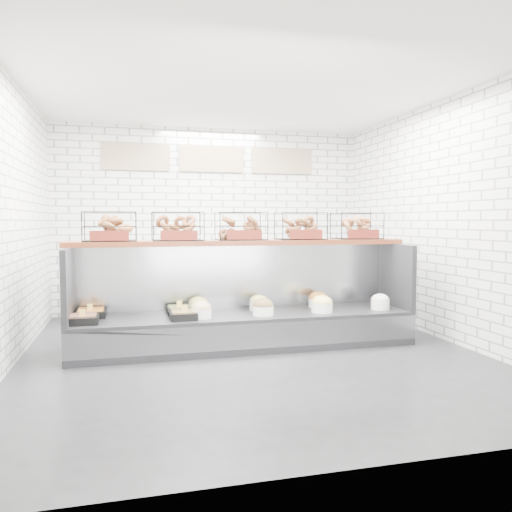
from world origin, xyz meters
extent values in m
plane|color=black|center=(0.00, 0.00, 0.00)|extent=(5.50, 5.50, 0.00)
cube|color=white|center=(0.00, 2.75, 1.50)|extent=(5.00, 0.02, 3.00)
cube|color=white|center=(-2.50, 0.00, 1.50)|extent=(0.02, 5.50, 3.00)
cube|color=white|center=(2.50, 0.00, 1.50)|extent=(0.02, 5.50, 3.00)
cube|color=white|center=(0.00, 0.00, 3.00)|extent=(5.00, 5.50, 0.02)
cube|color=tan|center=(-1.20, 2.72, 2.50)|extent=(1.05, 0.03, 0.42)
cube|color=tan|center=(0.00, 2.72, 2.50)|extent=(1.05, 0.03, 0.42)
cube|color=tan|center=(1.20, 2.72, 2.50)|extent=(1.05, 0.03, 0.42)
cube|color=black|center=(0.00, 0.30, 0.20)|extent=(4.00, 0.90, 0.40)
cube|color=#93969B|center=(0.00, -0.14, 0.22)|extent=(4.00, 0.03, 0.28)
cube|color=#93969B|center=(0.00, 0.71, 0.80)|extent=(4.00, 0.08, 0.80)
cube|color=black|center=(-1.97, 0.30, 0.80)|extent=(0.06, 0.90, 0.80)
cube|color=black|center=(1.97, 0.30, 0.80)|extent=(0.06, 0.90, 0.80)
cube|color=black|center=(-1.81, 0.13, 0.44)|extent=(0.31, 0.31, 0.08)
cube|color=brown|center=(-1.81, 0.13, 0.48)|extent=(0.27, 0.27, 0.04)
cube|color=#FFC958|center=(-1.81, 0.02, 0.53)|extent=(0.06, 0.01, 0.08)
cube|color=black|center=(-1.76, 0.48, 0.44)|extent=(0.33, 0.33, 0.08)
cube|color=orange|center=(-1.76, 0.48, 0.48)|extent=(0.28, 0.28, 0.04)
cube|color=#FFC958|center=(-1.76, 0.37, 0.53)|extent=(0.06, 0.01, 0.08)
cube|color=black|center=(-0.75, 0.10, 0.44)|extent=(0.29, 0.29, 0.08)
cube|color=brown|center=(-0.75, 0.10, 0.48)|extent=(0.25, 0.25, 0.04)
cube|color=#FFC958|center=(-0.75, 0.00, 0.53)|extent=(0.06, 0.01, 0.08)
cube|color=black|center=(-0.77, 0.44, 0.44)|extent=(0.27, 0.27, 0.08)
cube|color=olive|center=(-0.77, 0.44, 0.48)|extent=(0.23, 0.23, 0.04)
cube|color=#FFC958|center=(-0.77, 0.34, 0.53)|extent=(0.06, 0.01, 0.08)
cylinder|color=white|center=(-0.55, 0.12, 0.46)|extent=(0.23, 0.23, 0.11)
ellipsoid|color=tan|center=(-0.55, 0.12, 0.52)|extent=(0.23, 0.23, 0.16)
cylinder|color=white|center=(-0.53, 0.48, 0.46)|extent=(0.23, 0.23, 0.11)
ellipsoid|color=#C8BF66|center=(-0.53, 0.48, 0.52)|extent=(0.22, 0.22, 0.16)
cylinder|color=white|center=(0.17, 0.11, 0.46)|extent=(0.25, 0.25, 0.11)
ellipsoid|color=brown|center=(0.17, 0.11, 0.52)|extent=(0.24, 0.24, 0.17)
cylinder|color=white|center=(0.20, 0.44, 0.46)|extent=(0.22, 0.22, 0.11)
ellipsoid|color=#DBD370|center=(0.20, 0.44, 0.52)|extent=(0.22, 0.22, 0.15)
cylinder|color=white|center=(0.91, 0.13, 0.46)|extent=(0.25, 0.25, 0.11)
ellipsoid|color=#D9D36F|center=(0.91, 0.13, 0.52)|extent=(0.25, 0.25, 0.17)
cylinder|color=white|center=(0.99, 0.47, 0.46)|extent=(0.24, 0.24, 0.11)
ellipsoid|color=orange|center=(0.99, 0.47, 0.52)|extent=(0.23, 0.23, 0.16)
cylinder|color=white|center=(1.68, 0.14, 0.46)|extent=(0.23, 0.23, 0.11)
ellipsoid|color=silver|center=(1.68, 0.14, 0.52)|extent=(0.22, 0.22, 0.16)
cube|color=#522111|center=(0.00, 0.52, 1.23)|extent=(4.10, 0.50, 0.06)
cube|color=black|center=(-1.53, 0.52, 1.43)|extent=(0.60, 0.38, 0.34)
cube|color=#5D1A11|center=(-1.53, 0.32, 1.33)|extent=(0.42, 0.02, 0.11)
cube|color=black|center=(-0.77, 0.52, 1.43)|extent=(0.60, 0.38, 0.34)
cube|color=#5D1A11|center=(-0.77, 0.32, 1.33)|extent=(0.42, 0.02, 0.11)
cube|color=black|center=(0.00, 0.52, 1.43)|extent=(0.60, 0.38, 0.34)
cube|color=#5D1A11|center=(0.00, 0.32, 1.33)|extent=(0.42, 0.02, 0.11)
cube|color=black|center=(0.77, 0.52, 1.43)|extent=(0.60, 0.38, 0.34)
cube|color=#5D1A11|center=(0.77, 0.32, 1.33)|extent=(0.42, 0.02, 0.11)
cube|color=black|center=(1.53, 0.52, 1.43)|extent=(0.60, 0.38, 0.34)
cube|color=#5D1A11|center=(1.53, 0.32, 1.33)|extent=(0.42, 0.02, 0.11)
cube|color=#93969B|center=(0.00, 2.43, 0.45)|extent=(4.00, 0.60, 0.90)
cube|color=black|center=(-1.42, 2.42, 1.02)|extent=(0.40, 0.30, 0.24)
cube|color=silver|center=(-0.71, 2.46, 0.99)|extent=(0.35, 0.28, 0.18)
cylinder|color=#CE5533|center=(0.50, 2.46, 1.01)|extent=(0.09, 0.09, 0.22)
cube|color=black|center=(1.49, 2.42, 1.05)|extent=(0.30, 0.30, 0.30)
camera|label=1|loc=(-1.31, -5.41, 1.49)|focal=35.00mm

